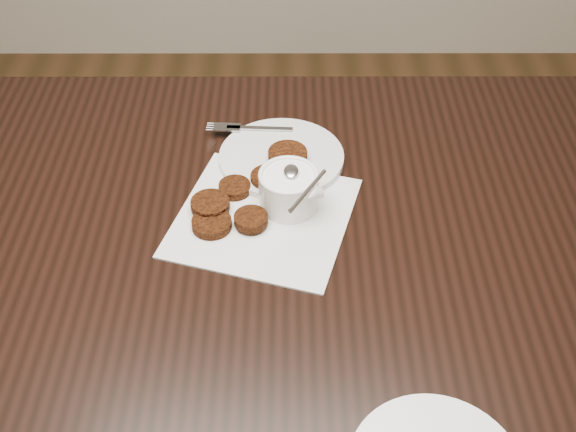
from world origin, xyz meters
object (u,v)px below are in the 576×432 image
object	(u,v)px
sauce_ramekin	(289,174)
plate_with_patty	(281,154)
table	(277,379)
napkin	(263,217)

from	to	relation	value
sauce_ramekin	plate_with_patty	size ratio (longest dim) A/B	0.61
table	napkin	world-z (taller)	napkin
table	sauce_ramekin	distance (m)	0.45
table	sauce_ramekin	world-z (taller)	sauce_ramekin
sauce_ramekin	plate_with_patty	bearing A→B (deg)	95.86
table	napkin	bearing A→B (deg)	109.43
napkin	sauce_ramekin	size ratio (longest dim) A/B	2.02
napkin	plate_with_patty	xyz separation A→B (m)	(0.03, 0.15, 0.01)
table	sauce_ramekin	xyz separation A→B (m)	(0.02, 0.08, 0.44)
sauce_ramekin	plate_with_patty	xyz separation A→B (m)	(-0.01, 0.12, -0.05)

